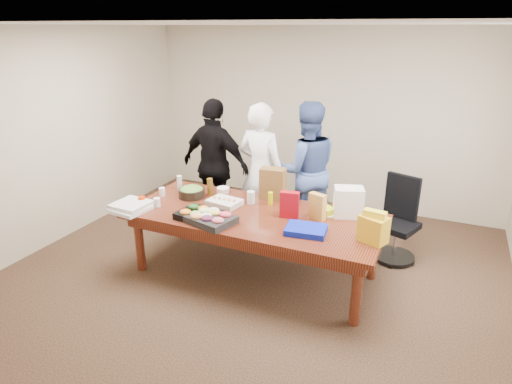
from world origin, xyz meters
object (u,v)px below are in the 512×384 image
at_px(conference_table, 254,244).
at_px(person_right, 306,170).
at_px(office_chair, 398,223).
at_px(sheet_cake, 224,202).
at_px(person_center, 261,172).
at_px(salad_bowl, 192,193).

bearing_deg(conference_table, person_right, 82.02).
xyz_separation_m(office_chair, sheet_cake, (-1.84, -0.90, 0.29)).
bearing_deg(person_right, person_center, -0.62).
xyz_separation_m(office_chair, person_right, (-1.24, 0.27, 0.41)).
bearing_deg(person_right, conference_table, 52.31).
bearing_deg(salad_bowl, sheet_cake, -8.14).
relative_size(office_chair, person_center, 0.55).
distance_m(conference_table, sheet_cake, 0.59).
bearing_deg(conference_table, person_center, 109.49).
distance_m(person_right, sheet_cake, 1.32).
bearing_deg(person_right, salad_bowl, 15.80).
xyz_separation_m(office_chair, salad_bowl, (-2.32, -0.83, 0.31)).
bearing_deg(salad_bowl, office_chair, 19.71).
distance_m(office_chair, sheet_cake, 2.07).
distance_m(conference_table, office_chair, 1.74).
relative_size(office_chair, sheet_cake, 2.71).
xyz_separation_m(conference_table, office_chair, (1.42, 0.99, 0.12)).
height_order(person_center, salad_bowl, person_center).
relative_size(conference_table, office_chair, 2.84).
height_order(office_chair, salad_bowl, office_chair).
xyz_separation_m(conference_table, salad_bowl, (-0.90, 0.16, 0.43)).
bearing_deg(conference_table, sheet_cake, 167.49).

